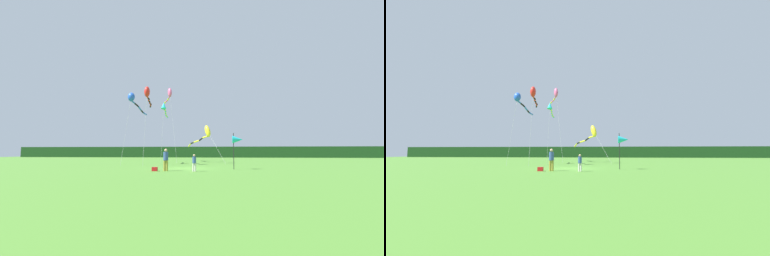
{
  "view_description": "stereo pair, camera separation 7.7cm",
  "coord_description": "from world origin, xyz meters",
  "views": [
    {
      "loc": [
        3.15,
        -23.33,
        1.53
      ],
      "look_at": [
        0.0,
        6.0,
        4.33
      ],
      "focal_mm": 23.48,
      "sensor_mm": 36.0,
      "label": 1
    },
    {
      "loc": [
        3.23,
        -23.32,
        1.53
      ],
      "look_at": [
        0.0,
        6.0,
        4.33
      ],
      "focal_mm": 23.48,
      "sensor_mm": 36.0,
      "label": 2
    }
  ],
  "objects": [
    {
      "name": "ground_plane",
      "position": [
        0.0,
        0.0,
        0.0
      ],
      "size": [
        120.0,
        120.0,
        0.0
      ],
      "primitive_type": "plane",
      "color": "#4C842D"
    },
    {
      "name": "distant_treeline",
      "position": [
        0.0,
        45.0,
        1.45
      ],
      "size": [
        108.0,
        2.26,
        2.9
      ],
      "primitive_type": "cube",
      "color": "#193D19",
      "rests_on": "ground"
    },
    {
      "name": "person_adult",
      "position": [
        -1.09,
        -3.5,
        0.99
      ],
      "size": [
        0.39,
        0.39,
        1.77
      ],
      "color": "olive",
      "rests_on": "ground"
    },
    {
      "name": "person_child",
      "position": [
        1.21,
        -3.67,
        0.75
      ],
      "size": [
        0.29,
        0.29,
        1.34
      ],
      "color": "silver",
      "rests_on": "ground"
    },
    {
      "name": "cooler_box",
      "position": [
        -1.94,
        -3.66,
        0.16
      ],
      "size": [
        0.42,
        0.32,
        0.32
      ],
      "primitive_type": "cube",
      "color": "red",
      "rests_on": "ground"
    },
    {
      "name": "banner_flag_pole",
      "position": [
        4.76,
        -1.04,
        2.57
      ],
      "size": [
        0.9,
        0.7,
        3.17
      ],
      "color": "black",
      "rests_on": "ground"
    },
    {
      "name": "kite_yellow",
      "position": [
        1.28,
        10.82,
        4.02
      ],
      "size": [
        5.59,
        8.08,
        5.26
      ],
      "color": "#B2B2B2",
      "rests_on": "ground"
    },
    {
      "name": "kite_red",
      "position": [
        -5.22,
        5.12,
        8.41
      ],
      "size": [
        1.05,
        5.7,
        9.27
      ],
      "color": "#B2B2B2",
      "rests_on": "ground"
    },
    {
      "name": "kite_rainbow",
      "position": [
        -4.65,
        15.04,
        10.54
      ],
      "size": [
        4.13,
        7.88,
        11.64
      ],
      "color": "#B2B2B2",
      "rests_on": "ground"
    },
    {
      "name": "kite_blue",
      "position": [
        -7.54,
        6.66,
        8.09
      ],
      "size": [
        1.24,
        6.46,
        8.9
      ],
      "color": "#B2B2B2",
      "rests_on": "ground"
    },
    {
      "name": "kite_cyan",
      "position": [
        -5.14,
        13.91,
        8.31
      ],
      "size": [
        0.84,
        6.29,
        9.09
      ],
      "color": "#B2B2B2",
      "rests_on": "ground"
    }
  ]
}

